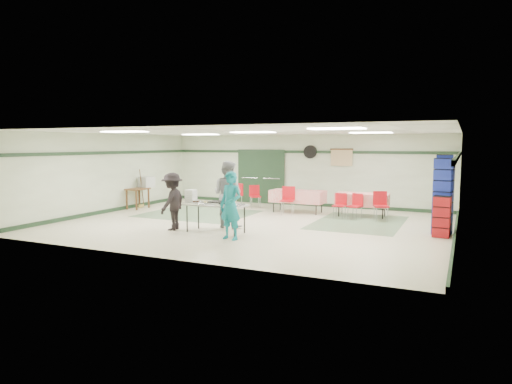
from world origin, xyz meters
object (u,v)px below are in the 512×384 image
at_px(crate_stack_red, 442,217).
at_px(office_printer, 146,182).
at_px(crate_stack_blue_b, 443,197).
at_px(volunteer_teal, 231,206).
at_px(chair_c, 381,203).
at_px(serving_table, 215,206).
at_px(chair_a, 356,204).
at_px(volunteer_grey, 228,194).
at_px(dining_table_a, 362,199).
at_px(dining_table_b, 298,196).
at_px(crate_stack_blue_a, 443,195).
at_px(chair_d, 288,197).
at_px(broom, 142,188).
at_px(chair_loose_b, 237,193).
at_px(volunteer_dark, 172,201).
at_px(printer_table, 138,191).
at_px(chair_loose_a, 255,194).
at_px(chair_b, 340,203).

xyz_separation_m(crate_stack_red, office_printer, (-10.30, 1.38, 0.42)).
height_order(crate_stack_red, crate_stack_blue_b, crate_stack_blue_b).
bearing_deg(volunteer_teal, chair_c, 67.04).
relative_size(serving_table, chair_a, 2.10).
height_order(volunteer_grey, chair_c, volunteer_grey).
distance_m(dining_table_a, dining_table_b, 2.20).
xyz_separation_m(volunteer_teal, crate_stack_blue_a, (4.70, 2.87, 0.20)).
bearing_deg(chair_d, crate_stack_blue_a, -28.05).
relative_size(chair_d, broom, 0.67).
bearing_deg(chair_loose_b, dining_table_a, 24.22).
bearing_deg(volunteer_dark, crate_stack_red, 101.08).
height_order(crate_stack_red, printer_table, crate_stack_red).
distance_m(chair_loose_a, broom, 4.20).
distance_m(volunteer_grey, crate_stack_blue_a, 5.73).
height_order(chair_d, crate_stack_blue_a, crate_stack_blue_a).
distance_m(chair_a, crate_stack_blue_a, 3.00).
xyz_separation_m(chair_c, chair_loose_b, (-5.35, 0.84, -0.01)).
relative_size(chair_b, chair_loose_a, 0.96).
bearing_deg(volunteer_teal, chair_b, 80.03).
height_order(chair_b, printer_table, chair_b).
bearing_deg(crate_stack_blue_b, dining_table_a, 140.34).
bearing_deg(printer_table, crate_stack_red, -4.69).
distance_m(dining_table_a, chair_c, 0.89).
xyz_separation_m(crate_stack_red, crate_stack_blue_b, (0.00, 0.35, 0.47)).
height_order(dining_table_a, chair_d, chair_d).
xyz_separation_m(chair_c, crate_stack_blue_b, (1.82, -1.51, 0.44)).
relative_size(serving_table, chair_c, 1.87).
bearing_deg(office_printer, volunteer_grey, -13.52).
bearing_deg(printer_table, dining_table_b, 15.65).
distance_m(dining_table_a, office_printer, 7.87).
height_order(dining_table_a, chair_loose_b, chair_loose_b).
bearing_deg(printer_table, chair_a, 7.34).
bearing_deg(broom, crate_stack_blue_b, 1.64).
distance_m(dining_table_a, chair_d, 2.40).
height_order(volunteer_teal, broom, volunteer_teal).
height_order(dining_table_b, crate_stack_red, crate_stack_red).
bearing_deg(crate_stack_blue_b, printer_table, 177.10).
distance_m(volunteer_dark, crate_stack_blue_b, 7.15).
distance_m(serving_table, printer_table, 5.55).
bearing_deg(crate_stack_blue_b, chair_c, 140.40).
bearing_deg(crate_stack_blue_b, chair_d, 162.61).
height_order(serving_table, chair_loose_a, chair_loose_a).
xyz_separation_m(volunteer_dark, dining_table_a, (4.24, 4.45, -0.22)).
bearing_deg(volunteer_teal, dining_table_b, 100.63).
xyz_separation_m(serving_table, office_printer, (-4.82, 3.26, 0.23)).
height_order(chair_c, chair_d, chair_d).
distance_m(volunteer_teal, volunteer_grey, 1.66).
relative_size(volunteer_grey, dining_table_b, 1.01).
relative_size(serving_table, broom, 1.21).
distance_m(chair_b, chair_c, 1.25).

